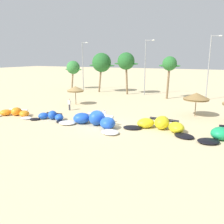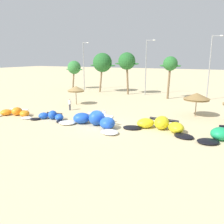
% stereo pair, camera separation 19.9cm
% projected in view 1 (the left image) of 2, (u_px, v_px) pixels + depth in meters
% --- Properties ---
extents(ground_plane, '(260.00, 260.00, 0.00)m').
position_uv_depth(ground_plane, '(109.00, 125.00, 25.41)').
color(ground_plane, beige).
extents(kite_far_left, '(5.95, 3.38, 1.01)m').
position_uv_depth(kite_far_left, '(15.00, 113.00, 29.37)').
color(kite_far_left, white).
rests_on(kite_far_left, ground).
extents(kite_left, '(4.99, 2.50, 1.04)m').
position_uv_depth(kite_left, '(51.00, 116.00, 27.58)').
color(kite_left, black).
rests_on(kite_left, ground).
extents(kite_left_of_center, '(8.00, 4.30, 1.60)m').
position_uv_depth(kite_left_of_center, '(94.00, 120.00, 25.07)').
color(kite_left_of_center, white).
rests_on(kite_left_of_center, ground).
extents(kite_center, '(7.52, 3.77, 1.35)m').
position_uv_depth(kite_center, '(161.00, 125.00, 23.71)').
color(kite_center, black).
rests_on(kite_center, ground).
extents(beach_umbrella_near_van, '(2.61, 2.61, 2.87)m').
position_uv_depth(beach_umbrella_near_van, '(75.00, 89.00, 36.04)').
color(beach_umbrella_near_van, brown).
rests_on(beach_umbrella_near_van, ground).
extents(beach_umbrella_middle, '(3.19, 3.19, 2.95)m').
position_uv_depth(beach_umbrella_middle, '(196.00, 96.00, 28.82)').
color(beach_umbrella_middle, brown).
rests_on(beach_umbrella_middle, ground).
extents(person_near_kites, '(0.36, 0.24, 1.62)m').
position_uv_depth(person_near_kites, '(69.00, 104.00, 32.45)').
color(person_near_kites, '#383842').
rests_on(person_near_kites, ground).
extents(person_by_umbrellas, '(0.36, 0.24, 1.62)m').
position_uv_depth(person_by_umbrellas, '(104.00, 116.00, 25.98)').
color(person_by_umbrellas, '#383842').
rests_on(person_by_umbrellas, ground).
extents(palm_leftmost, '(4.51, 3.01, 6.41)m').
position_uv_depth(palm_leftmost, '(73.00, 68.00, 53.53)').
color(palm_leftmost, '#7F6647').
rests_on(palm_leftmost, ground).
extents(palm_left, '(5.83, 3.89, 8.06)m').
position_uv_depth(palm_left, '(102.00, 63.00, 48.02)').
color(palm_left, '#7F6647').
rests_on(palm_left, ground).
extents(palm_left_of_gap, '(4.97, 3.31, 8.11)m').
position_uv_depth(palm_left_of_gap, '(126.00, 62.00, 45.30)').
color(palm_left_of_gap, brown).
rests_on(palm_left_of_gap, ground).
extents(palm_center_left, '(3.68, 2.46, 7.35)m').
position_uv_depth(palm_center_left, '(170.00, 65.00, 40.30)').
color(palm_center_left, brown).
rests_on(palm_center_left, ground).
extents(lamppost_west, '(1.51, 0.24, 10.37)m').
position_uv_depth(lamppost_west, '(83.00, 64.00, 51.76)').
color(lamppost_west, gray).
rests_on(lamppost_west, ground).
extents(lamppost_west_center, '(1.77, 0.24, 10.37)m').
position_uv_depth(lamppost_west_center, '(146.00, 65.00, 44.61)').
color(lamppost_west_center, gray).
rests_on(lamppost_west_center, ground).
extents(lamppost_east_center, '(1.73, 0.24, 10.70)m').
position_uv_depth(lamppost_east_center, '(210.00, 65.00, 39.22)').
color(lamppost_east_center, gray).
rests_on(lamppost_east_center, ground).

